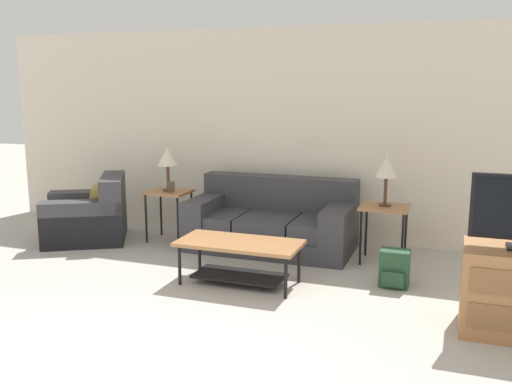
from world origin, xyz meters
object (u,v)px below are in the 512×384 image
object	(u,v)px
armchair	(89,217)
backpack	(394,269)
side_table_left	(169,197)
table_lamp_left	(167,158)
side_table_right	(385,213)
couch	(272,224)
coffee_table	(240,252)
table_lamp_right	(386,168)

from	to	relation	value
armchair	backpack	distance (m)	3.80
side_table_left	table_lamp_left	bearing A→B (deg)	-80.54
side_table_left	side_table_right	world-z (taller)	same
armchair	table_lamp_left	distance (m)	1.25
couch	armchair	xyz separation A→B (m)	(-2.26, -0.41, -0.00)
couch	coffee_table	size ratio (longest dim) A/B	1.60
side_table_right	coffee_table	bearing A→B (deg)	-136.33
table_lamp_left	couch	bearing A→B (deg)	4.25
coffee_table	table_lamp_right	size ratio (longest dim) A/B	2.22
coffee_table	table_lamp_left	world-z (taller)	table_lamp_left
couch	table_lamp_right	xyz separation A→B (m)	(1.31, -0.10, 0.75)
side_table_right	table_lamp_left	world-z (taller)	table_lamp_left
couch	coffee_table	world-z (taller)	couch
side_table_left	table_lamp_right	bearing A→B (deg)	-0.00
coffee_table	backpack	size ratio (longest dim) A/B	3.32
armchair	side_table_right	world-z (taller)	armchair
coffee_table	table_lamp_left	xyz separation A→B (m)	(-1.39, 1.17, 0.72)
table_lamp_right	backpack	distance (m)	1.15
coffee_table	backpack	world-z (taller)	coffee_table
armchair	side_table_left	xyz separation A→B (m)	(0.95, 0.31, 0.27)
armchair	coffee_table	world-z (taller)	armchair
table_lamp_left	backpack	bearing A→B (deg)	-14.66
coffee_table	backpack	distance (m)	1.50
couch	side_table_right	world-z (taller)	couch
table_lamp_left	table_lamp_right	bearing A→B (deg)	0.00
armchair	couch	bearing A→B (deg)	10.17
side_table_right	backpack	bearing A→B (deg)	-74.70
armchair	table_lamp_left	xyz separation A→B (m)	(0.95, 0.31, 0.75)
armchair	table_lamp_right	world-z (taller)	table_lamp_right
couch	backpack	xyz separation A→B (m)	(1.51, -0.83, -0.12)
side_table_right	backpack	xyz separation A→B (m)	(0.20, -0.74, -0.38)
side_table_left	table_lamp_left	world-z (taller)	table_lamp_left
couch	armchair	size ratio (longest dim) A/B	1.49
side_table_right	backpack	world-z (taller)	side_table_right
armchair	table_lamp_right	bearing A→B (deg)	4.94
coffee_table	side_table_right	bearing A→B (deg)	43.67
side_table_left	backpack	world-z (taller)	side_table_left
armchair	backpack	xyz separation A→B (m)	(3.77, -0.43, -0.11)
table_lamp_right	armchair	bearing A→B (deg)	-175.06
couch	armchair	world-z (taller)	couch
table_lamp_left	backpack	xyz separation A→B (m)	(2.82, -0.74, -0.86)
couch	backpack	size ratio (longest dim) A/B	5.32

